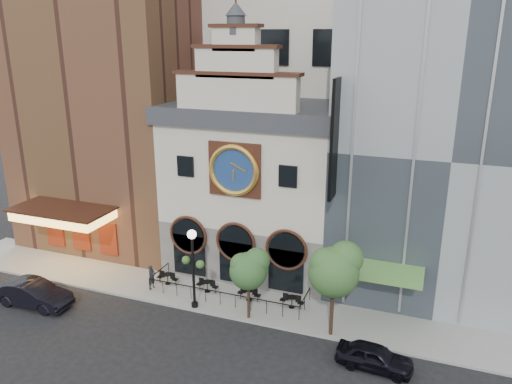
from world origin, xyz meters
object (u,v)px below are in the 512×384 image
object	(u,v)px
car_right	(375,357)
tree_left	(249,268)
bistro_0	(168,278)
bistro_2	(249,294)
bistro_3	(292,301)
bistro_1	(207,285)
lamppost	(193,260)
car_left	(34,294)
tree_right	(335,268)
pedestrian	(152,277)

from	to	relation	value
car_right	tree_left	world-z (taller)	tree_left
bistro_0	bistro_2	size ratio (longest dim) A/B	1.00
bistro_3	car_right	bearing A→B (deg)	-35.80
bistro_0	tree_left	world-z (taller)	tree_left
bistro_0	bistro_1	bearing A→B (deg)	-0.47
bistro_2	lamppost	size ratio (longest dim) A/B	0.30
bistro_2	bistro_3	xyz separation A→B (m)	(2.92, 0.09, 0.00)
bistro_0	tree_left	bearing A→B (deg)	-16.52
car_right	tree_left	xyz separation A→B (m)	(-7.91, 2.12, 2.84)
car_left	tree_right	xyz separation A→B (m)	(18.93, 3.32, 3.56)
bistro_0	bistro_3	distance (m)	9.09
bistro_0	lamppost	xyz separation A→B (m)	(3.18, -2.09, 2.82)
tree_left	bistro_1	bearing A→B (deg)	152.20
lamppost	car_right	bearing A→B (deg)	2.71
pedestrian	lamppost	size ratio (longest dim) A/B	0.32
car_left	bistro_1	bearing A→B (deg)	-62.19
bistro_2	tree_right	bearing A→B (deg)	-18.14
car_right	bistro_0	bearing A→B (deg)	77.90
bistro_2	lamppost	xyz separation A→B (m)	(-2.99, -1.99, 2.82)
bistro_3	lamppost	bearing A→B (deg)	-160.63
bistro_3	tree_left	xyz separation A→B (m)	(-2.13, -2.05, 2.91)
bistro_0	tree_right	xyz separation A→B (m)	(12.12, -2.05, 3.79)
bistro_1	car_right	bearing A→B (deg)	-19.44
car_right	tree_right	distance (m)	5.08
bistro_0	bistro_2	xyz separation A→B (m)	(6.17, -0.10, 0.00)
bistro_0	bistro_3	bearing A→B (deg)	-0.10
pedestrian	tree_right	world-z (taller)	tree_right
car_left	tree_right	bearing A→B (deg)	-80.64
bistro_2	tree_left	bearing A→B (deg)	-68.20
bistro_1	car_left	bearing A→B (deg)	-151.62
bistro_2	tree_left	xyz separation A→B (m)	(0.78, -1.96, 2.91)
tree_left	car_left	bearing A→B (deg)	-166.47
bistro_2	car_right	size ratio (longest dim) A/B	0.39
bistro_0	car_left	world-z (taller)	car_left
car_right	tree_left	size ratio (longest dim) A/B	0.88
tree_right	lamppost	bearing A→B (deg)	-179.76
bistro_3	pedestrian	xyz separation A→B (m)	(-9.77, -0.92, 0.39)
bistro_0	car_left	bearing A→B (deg)	-141.71
bistro_2	car_right	world-z (taller)	car_right
bistro_1	car_left	world-z (taller)	car_left
bistro_1	car_left	distance (m)	11.25
bistro_3	pedestrian	distance (m)	9.82
bistro_2	tree_left	distance (m)	3.59
lamppost	tree_left	world-z (taller)	lamppost
bistro_1	tree_left	distance (m)	5.25
bistro_1	tree_right	size ratio (longest dim) A/B	0.27
bistro_2	lamppost	bearing A→B (deg)	-146.37
lamppost	bistro_2	bearing A→B (deg)	46.48
bistro_2	car_right	bearing A→B (deg)	-25.12
bistro_0	bistro_3	world-z (taller)	same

